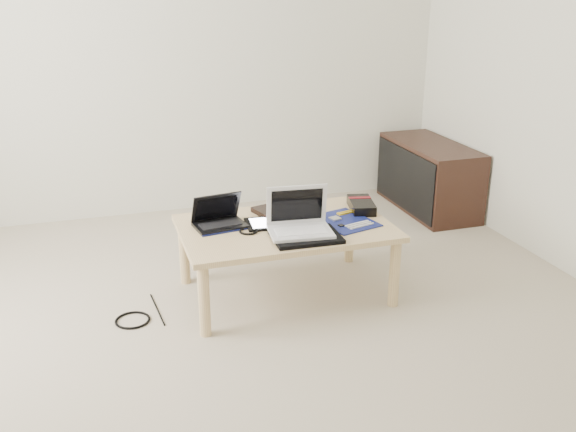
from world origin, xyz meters
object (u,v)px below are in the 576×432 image
object	(u,v)px
coffee_table	(285,234)
white_laptop	(299,222)
gpu_box	(361,205)
media_cabinet	(428,177)
netbook	(219,219)

from	to	relation	value
coffee_table	white_laptop	bearing A→B (deg)	-79.32
gpu_box	media_cabinet	bearing A→B (deg)	43.74
media_cabinet	coffee_table	bearing A→B (deg)	-144.74
media_cabinet	gpu_box	size ratio (longest dim) A/B	3.31
coffee_table	white_laptop	size ratio (longest dim) A/B	3.30
white_laptop	media_cabinet	bearing A→B (deg)	39.57
coffee_table	netbook	size ratio (longest dim) A/B	3.88
media_cabinet	gpu_box	bearing A→B (deg)	-136.26
white_laptop	gpu_box	world-z (taller)	white_laptop
media_cabinet	netbook	distance (m)	1.99
coffee_table	gpu_box	distance (m)	0.50
white_laptop	gpu_box	distance (m)	0.52
media_cabinet	gpu_box	xyz separation A→B (m)	(-0.94, -0.90, 0.18)
coffee_table	media_cabinet	xyz separation A→B (m)	(1.42, 1.01, -0.10)
coffee_table	netbook	world-z (taller)	netbook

